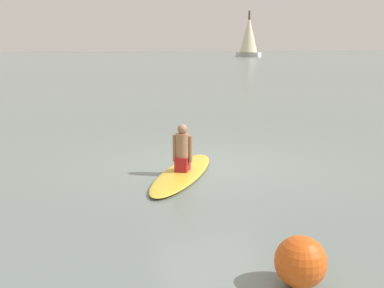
{
  "coord_description": "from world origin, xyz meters",
  "views": [
    {
      "loc": [
        -2.48,
        -9.31,
        2.6
      ],
      "look_at": [
        -0.52,
        -0.35,
        0.59
      ],
      "focal_mm": 42.27,
      "sensor_mm": 36.0,
      "label": 1
    }
  ],
  "objects_px": {
    "surfboard": "(183,173)",
    "sailboat_far_left": "(249,36)",
    "person_paddler": "(183,150)",
    "buoy_marker": "(301,262)"
  },
  "relations": [
    {
      "from": "sailboat_far_left",
      "to": "surfboard",
      "type": "bearing_deg",
      "value": -61.76
    },
    {
      "from": "surfboard",
      "to": "sailboat_far_left",
      "type": "height_order",
      "value": "sailboat_far_left"
    },
    {
      "from": "surfboard",
      "to": "buoy_marker",
      "type": "distance_m",
      "value": 4.57
    },
    {
      "from": "sailboat_far_left",
      "to": "buoy_marker",
      "type": "xyz_separation_m",
      "value": [
        -33.53,
        -97.23,
        -4.52
      ]
    },
    {
      "from": "person_paddler",
      "to": "buoy_marker",
      "type": "distance_m",
      "value": 4.57
    },
    {
      "from": "person_paddler",
      "to": "buoy_marker",
      "type": "xyz_separation_m",
      "value": [
        0.41,
        -4.55,
        -0.24
      ]
    },
    {
      "from": "surfboard",
      "to": "sailboat_far_left",
      "type": "distance_m",
      "value": 98.82
    },
    {
      "from": "sailboat_far_left",
      "to": "buoy_marker",
      "type": "height_order",
      "value": "sailboat_far_left"
    },
    {
      "from": "surfboard",
      "to": "buoy_marker",
      "type": "relative_size",
      "value": 5.71
    },
    {
      "from": "buoy_marker",
      "to": "surfboard",
      "type": "bearing_deg",
      "value": 95.17
    }
  ]
}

